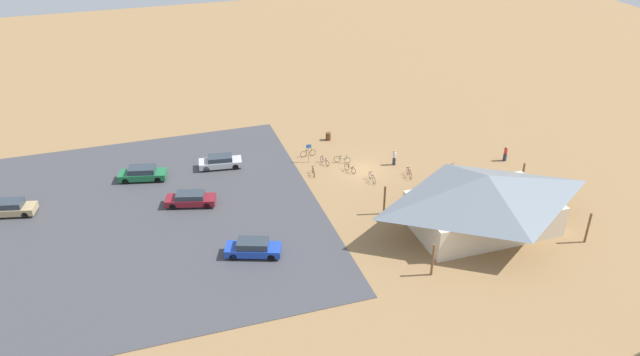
# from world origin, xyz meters

# --- Properties ---
(ground) EXTENTS (160.00, 160.00, 0.00)m
(ground) POSITION_xyz_m (0.00, 0.00, 0.00)
(ground) COLOR #937047
(ground) RESTS_ON ground
(parking_lot_asphalt) EXTENTS (33.79, 33.84, 0.05)m
(parking_lot_asphalt) POSITION_xyz_m (23.24, 2.46, 0.03)
(parking_lot_asphalt) COLOR #424247
(parking_lot_asphalt) RESTS_ON ground
(bike_pavilion) EXTENTS (15.09, 9.99, 5.29)m
(bike_pavilion) POSITION_xyz_m (-6.15, 13.31, 3.01)
(bike_pavilion) COLOR beige
(bike_pavilion) RESTS_ON ground
(trash_bin) EXTENTS (0.60, 0.60, 0.90)m
(trash_bin) POSITION_xyz_m (0.97, -8.13, 0.45)
(trash_bin) COLOR brown
(trash_bin) RESTS_ON ground
(lot_sign) EXTENTS (0.56, 0.08, 2.20)m
(lot_sign) POSITION_xyz_m (4.74, -3.49, 1.41)
(lot_sign) COLOR #99999E
(lot_sign) RESTS_ON ground
(bicycle_yellow_mid_cluster) EXTENTS (0.58, 1.69, 0.84)m
(bicycle_yellow_mid_cluster) POSITION_xyz_m (-8.84, 4.99, 0.39)
(bicycle_yellow_mid_cluster) COLOR black
(bicycle_yellow_mid_cluster) RESTS_ON ground
(bicycle_black_by_bin) EXTENTS (0.75, 1.56, 0.79)m
(bicycle_black_by_bin) POSITION_xyz_m (1.29, -0.12, 0.37)
(bicycle_black_by_bin) COLOR black
(bicycle_black_by_bin) RESTS_ON ground
(bicycle_teal_near_porch) EXTENTS (1.61, 0.89, 0.88)m
(bicycle_teal_near_porch) POSITION_xyz_m (1.37, -2.30, 0.38)
(bicycle_teal_near_porch) COLOR black
(bicycle_teal_near_porch) RESTS_ON ground
(bicycle_silver_trailside) EXTENTS (0.48, 1.80, 0.90)m
(bicycle_silver_trailside) POSITION_xyz_m (-0.12, 2.47, 0.39)
(bicycle_silver_trailside) COLOR black
(bicycle_silver_trailside) RESTS_ON ground
(bicycle_orange_yard_center) EXTENTS (1.76, 0.48, 0.80)m
(bicycle_orange_yard_center) POSITION_xyz_m (4.40, -4.87, 0.38)
(bicycle_orange_yard_center) COLOR black
(bicycle_orange_yard_center) RESTS_ON ground
(bicycle_green_lone_west) EXTENTS (1.58, 0.71, 0.84)m
(bicycle_green_lone_west) POSITION_xyz_m (-11.12, 5.83, 0.36)
(bicycle_green_lone_west) COLOR black
(bicycle_green_lone_west) RESTS_ON ground
(bicycle_blue_front_row) EXTENTS (1.69, 0.55, 0.81)m
(bicycle_blue_front_row) POSITION_xyz_m (-6.69, 4.50, 0.37)
(bicycle_blue_front_row) COLOR black
(bicycle_blue_front_row) RESTS_ON ground
(bicycle_red_yard_front) EXTENTS (0.48, 1.73, 0.87)m
(bicycle_red_yard_front) POSITION_xyz_m (-4.14, 2.71, 0.39)
(bicycle_red_yard_front) COLOR black
(bicycle_red_yard_front) RESTS_ON ground
(bicycle_purple_yard_left) EXTENTS (0.60, 1.67, 0.81)m
(bicycle_purple_yard_left) POSITION_xyz_m (3.25, -2.61, 0.35)
(bicycle_purple_yard_left) COLOR black
(bicycle_purple_yard_left) RESTS_ON ground
(bicycle_white_yard_right) EXTENTS (1.06, 1.33, 0.77)m
(bicycle_white_yard_right) POSITION_xyz_m (-9.35, 3.13, 0.35)
(bicycle_white_yard_right) COLOR black
(bicycle_white_yard_right) RESTS_ON ground
(bicycle_yellow_edge_north) EXTENTS (0.48, 1.61, 0.82)m
(bicycle_yellow_edge_north) POSITION_xyz_m (5.11, -0.70, 0.35)
(bicycle_yellow_edge_north) COLOR black
(bicycle_yellow_edge_north) RESTS_ON ground
(car_tan_inner_stall) EXTENTS (4.90, 2.74, 1.43)m
(car_tan_inner_stall) POSITION_xyz_m (34.02, -1.93, 0.75)
(car_tan_inner_stall) COLOR tan
(car_tan_inner_stall) RESTS_ON parking_lot_asphalt
(car_maroon_far_end) EXTENTS (4.94, 2.90, 1.31)m
(car_maroon_far_end) POSITION_xyz_m (17.95, 1.54, 0.71)
(car_maroon_far_end) COLOR maroon
(car_maroon_far_end) RESTS_ON parking_lot_asphalt
(car_green_front_row) EXTENTS (4.96, 2.81, 1.43)m
(car_green_front_row) POSITION_xyz_m (21.91, -4.96, 0.76)
(car_green_front_row) COLOR #1E6B3D
(car_green_front_row) RESTS_ON parking_lot_asphalt
(car_blue_second_row) EXTENTS (4.91, 3.17, 1.43)m
(car_blue_second_row) POSITION_xyz_m (14.08, 11.18, 0.76)
(car_blue_second_row) COLOR #1E42B2
(car_blue_second_row) RESTS_ON parking_lot_asphalt
(car_silver_aisle_side) EXTENTS (4.62, 2.31, 1.35)m
(car_silver_aisle_side) POSITION_xyz_m (13.95, -5.16, 0.72)
(car_silver_aisle_side) COLOR #BCBCC1
(car_silver_aisle_side) RESTS_ON parking_lot_asphalt
(visitor_crossing_yard) EXTENTS (0.39, 0.36, 1.71)m
(visitor_crossing_yard) POSITION_xyz_m (-3.70, -0.15, 0.89)
(visitor_crossing_yard) COLOR #2D3347
(visitor_crossing_yard) RESTS_ON ground
(visitor_at_bikes) EXTENTS (0.37, 0.40, 1.71)m
(visitor_at_bikes) POSITION_xyz_m (-15.45, 2.66, 0.90)
(visitor_at_bikes) COLOR #2D3347
(visitor_at_bikes) RESTS_ON ground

